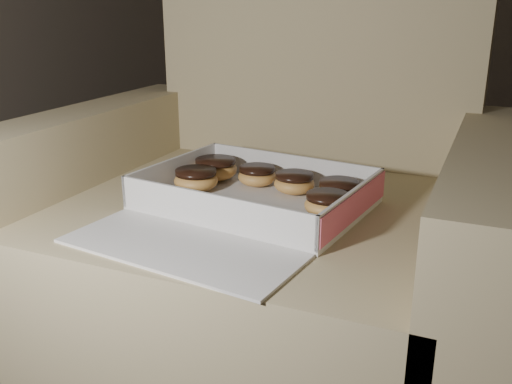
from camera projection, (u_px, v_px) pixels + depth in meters
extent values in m
cube|color=tan|center=(261.00, 296.00, 1.20)|extent=(0.76, 0.76, 0.44)
cube|color=tan|center=(319.00, 43.00, 1.34)|extent=(0.76, 0.15, 0.55)
cube|color=tan|center=(99.00, 234.00, 1.33)|extent=(0.13, 0.76, 0.59)
cube|color=tan|center=(472.00, 305.00, 1.02)|extent=(0.13, 0.76, 0.59)
cube|color=silver|center=(256.00, 204.00, 1.08)|extent=(0.43, 0.34, 0.01)
cube|color=silver|center=(292.00, 168.00, 1.19)|extent=(0.39, 0.06, 0.06)
cube|color=silver|center=(212.00, 211.00, 0.95)|extent=(0.39, 0.06, 0.06)
cube|color=silver|center=(174.00, 172.00, 1.16)|extent=(0.04, 0.29, 0.06)
cube|color=silver|center=(353.00, 205.00, 0.97)|extent=(0.04, 0.29, 0.06)
cube|color=#D85771|center=(356.00, 206.00, 0.97)|extent=(0.04, 0.29, 0.05)
cube|color=silver|center=(181.00, 248.00, 0.89)|extent=(0.40, 0.22, 0.01)
ellipsoid|color=#CA8746|center=(257.00, 177.00, 1.17)|extent=(0.08, 0.08, 0.04)
cylinder|color=black|center=(257.00, 169.00, 1.16)|extent=(0.07, 0.07, 0.01)
ellipsoid|color=#CA8746|center=(339.00, 192.00, 1.07)|extent=(0.08, 0.08, 0.04)
cylinder|color=black|center=(339.00, 183.00, 1.07)|extent=(0.08, 0.08, 0.01)
ellipsoid|color=#CA8746|center=(294.00, 184.00, 1.12)|extent=(0.08, 0.08, 0.04)
cylinder|color=black|center=(294.00, 176.00, 1.12)|extent=(0.07, 0.07, 0.01)
ellipsoid|color=#CA8746|center=(327.00, 205.00, 1.00)|extent=(0.08, 0.08, 0.04)
cylinder|color=black|center=(328.00, 196.00, 1.00)|extent=(0.08, 0.08, 0.01)
ellipsoid|color=#CA8746|center=(196.00, 181.00, 1.13)|extent=(0.09, 0.09, 0.04)
cylinder|color=black|center=(196.00, 172.00, 1.13)|extent=(0.08, 0.08, 0.01)
ellipsoid|color=#CA8746|center=(216.00, 170.00, 1.20)|extent=(0.09, 0.09, 0.04)
cylinder|color=black|center=(215.00, 161.00, 1.20)|extent=(0.08, 0.08, 0.01)
ellipsoid|color=black|center=(178.00, 198.00, 1.09)|extent=(0.01, 0.01, 0.00)
ellipsoid|color=black|center=(224.00, 207.00, 1.05)|extent=(0.01, 0.01, 0.00)
ellipsoid|color=black|center=(314.00, 221.00, 0.98)|extent=(0.01, 0.01, 0.00)
ellipsoid|color=black|center=(297.00, 241.00, 0.90)|extent=(0.01, 0.01, 0.00)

